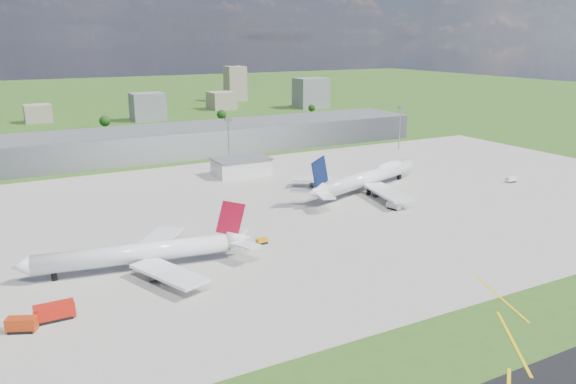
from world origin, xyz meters
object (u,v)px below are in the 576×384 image
fire_truck (54,312)px  tug_yellow (262,241)px  airliner_red_twin (143,253)px  van_white_far (511,180)px  airliner_blue_quad (368,178)px  crash_tender (22,325)px  van_white_near (394,206)px

fire_truck → tug_yellow: bearing=18.8°
airliner_red_twin → van_white_far: bearing=-164.6°
fire_truck → tug_yellow: 69.63m
airliner_red_twin → tug_yellow: size_ratio=16.94×
airliner_blue_quad → van_white_far: size_ratio=14.71×
fire_truck → crash_tender: (-7.32, -2.45, -0.29)m
airliner_red_twin → van_white_near: bearing=-164.3°
tug_yellow → van_white_near: van_white_near is taller
airliner_red_twin → crash_tender: size_ratio=9.33×
tug_yellow → van_white_near: size_ratio=0.66×
tug_yellow → van_white_near: bearing=3.6°
airliner_blue_quad → tug_yellow: (-70.30, -38.04, -4.75)m
fire_truck → van_white_near: fire_truck is taller
airliner_red_twin → fire_truck: (-26.58, -20.35, -2.91)m
tug_yellow → van_white_far: bearing=1.9°
crash_tender → van_white_near: bearing=38.6°
tug_yellow → crash_tender: bearing=-166.5°
airliner_red_twin → van_white_far: airliner_red_twin is taller
fire_truck → van_white_far: 207.12m
airliner_red_twin → van_white_near: 102.09m
fire_truck → van_white_near: bearing=14.1°
crash_tender → airliner_blue_quad: bearing=47.9°
airliner_red_twin → van_white_near: (101.33, 11.94, -3.51)m
tug_yellow → van_white_far: (137.33, 17.54, 0.33)m
van_white_near → van_white_far: size_ratio=1.16×
airliner_red_twin → airliner_blue_quad: 116.74m
airliner_red_twin → van_white_near: size_ratio=11.19×
airliner_red_twin → crash_tender: (-33.90, -22.80, -3.20)m
van_white_near → tug_yellow: bearing=83.6°
airliner_blue_quad → van_white_near: size_ratio=12.69×
fire_truck → van_white_far: size_ratio=1.78×
airliner_red_twin → airliner_blue_quad: bearing=-150.8°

